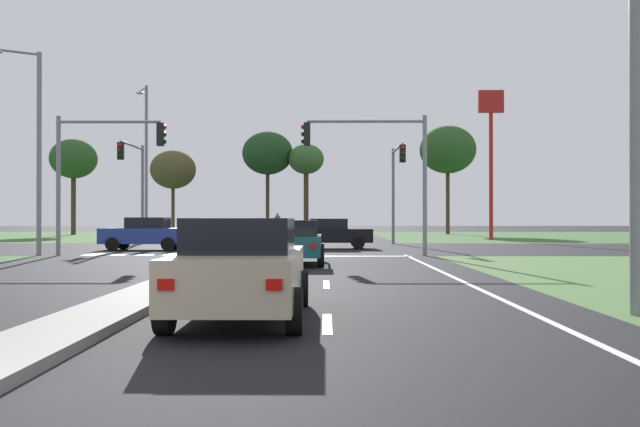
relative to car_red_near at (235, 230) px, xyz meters
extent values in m
plane|color=black|center=(2.35, -9.41, -0.77)|extent=(200.00, 200.00, 0.00)
cube|color=#385B2D|center=(27.85, 15.09, -0.76)|extent=(35.00, 35.00, 0.01)
cube|color=gray|center=(2.35, -28.41, -0.70)|extent=(1.20, 22.00, 0.14)
cube|color=gray|center=(2.35, 15.59, -0.70)|extent=(1.20, 36.00, 0.14)
cube|color=silver|center=(5.85, -34.33, -0.76)|extent=(0.14, 2.00, 0.01)
cube|color=silver|center=(5.85, -28.33, -0.76)|extent=(0.14, 2.00, 0.01)
cube|color=silver|center=(5.85, -22.33, -0.76)|extent=(0.14, 2.00, 0.01)
cube|color=silver|center=(9.20, -27.41, -0.76)|extent=(0.14, 24.00, 0.01)
cube|color=silver|center=(6.15, -16.41, -0.76)|extent=(6.40, 0.50, 0.01)
cube|color=silver|center=(-4.05, -14.61, -0.76)|extent=(0.70, 2.80, 0.01)
cube|color=silver|center=(-2.90, -14.61, -0.76)|extent=(0.70, 2.80, 0.01)
cube|color=silver|center=(-1.75, -14.61, -0.76)|extent=(0.70, 2.80, 0.01)
cube|color=silver|center=(-0.60, -14.61, -0.76)|extent=(0.70, 2.80, 0.01)
cube|color=silver|center=(0.55, -14.61, -0.76)|extent=(0.70, 2.80, 0.01)
cube|color=silver|center=(1.70, -14.61, -0.76)|extent=(0.70, 2.80, 0.01)
cube|color=silver|center=(2.85, -14.61, -0.76)|extent=(0.70, 2.80, 0.01)
cube|color=silver|center=(4.00, -14.61, -0.76)|extent=(0.70, 2.80, 0.01)
cube|color=#A31919|center=(0.00, -0.04, -0.12)|extent=(1.81, 4.52, 0.65)
cube|color=black|center=(0.00, 0.11, 0.47)|extent=(1.59, 2.08, 0.52)
cube|color=red|center=(0.69, 2.24, -0.05)|extent=(0.20, 0.04, 0.14)
cube|color=red|center=(-0.69, 2.24, -0.05)|extent=(0.20, 0.04, 0.14)
cylinder|color=black|center=(0.91, -1.48, -0.45)|extent=(0.22, 0.64, 0.64)
cylinder|color=black|center=(-0.91, -1.48, -0.45)|extent=(0.22, 0.64, 0.64)
cylinder|color=black|center=(0.91, 1.41, -0.45)|extent=(0.22, 0.64, 0.64)
cylinder|color=black|center=(-0.91, 1.41, -0.45)|extent=(0.22, 0.64, 0.64)
cube|color=#BCAD8E|center=(4.53, -33.81, -0.08)|extent=(1.74, 4.60, 0.73)
cube|color=black|center=(4.53, -33.96, 0.54)|extent=(1.53, 2.12, 0.52)
cube|color=red|center=(3.87, -36.13, -0.01)|extent=(0.20, 0.04, 0.14)
cube|color=red|center=(5.20, -36.13, -0.01)|extent=(0.20, 0.04, 0.14)
cylinder|color=black|center=(3.66, -32.34, -0.45)|extent=(0.22, 0.64, 0.64)
cylinder|color=black|center=(5.40, -32.34, -0.45)|extent=(0.22, 0.64, 0.64)
cylinder|color=black|center=(3.66, -35.28, -0.45)|extent=(0.22, 0.64, 0.64)
cylinder|color=black|center=(5.40, -35.28, -0.45)|extent=(0.22, 0.64, 0.64)
cube|color=#19565B|center=(4.75, -21.22, -0.12)|extent=(1.85, 4.24, 0.65)
cube|color=black|center=(4.75, -21.37, 0.46)|extent=(1.63, 1.95, 0.52)
cube|color=red|center=(4.05, -23.36, -0.06)|extent=(0.20, 0.04, 0.14)
cube|color=red|center=(5.46, -23.36, -0.06)|extent=(0.20, 0.04, 0.14)
cylinder|color=black|center=(3.83, -19.86, -0.45)|extent=(0.22, 0.64, 0.64)
cylinder|color=black|center=(5.68, -19.86, -0.45)|extent=(0.22, 0.64, 0.64)
cylinder|color=black|center=(3.83, -22.58, -0.45)|extent=(0.22, 0.64, 0.64)
cylinder|color=black|center=(5.68, -22.58, -0.45)|extent=(0.22, 0.64, 0.64)
cube|color=navy|center=(-2.96, -11.02, -0.07)|extent=(4.13, 1.74, 0.75)
cube|color=black|center=(-2.81, -11.02, 0.56)|extent=(1.90, 1.53, 0.52)
cube|color=red|center=(-0.87, -11.68, 0.00)|extent=(0.04, 0.20, 0.14)
cube|color=red|center=(-0.87, -10.36, 0.00)|extent=(0.04, 0.20, 0.14)
cylinder|color=black|center=(-4.28, -11.89, -0.45)|extent=(0.64, 0.22, 0.64)
cylinder|color=black|center=(-4.28, -10.15, -0.45)|extent=(0.64, 0.22, 0.64)
cylinder|color=black|center=(-1.63, -11.89, -0.45)|extent=(0.64, 0.22, 0.64)
cylinder|color=black|center=(-1.63, -10.15, -0.45)|extent=(0.64, 0.22, 0.64)
cube|color=black|center=(6.15, -9.28, -0.10)|extent=(4.14, 1.78, 0.69)
cube|color=black|center=(6.00, -9.28, 0.50)|extent=(1.91, 1.57, 0.52)
cube|color=red|center=(4.06, -8.60, -0.03)|extent=(0.04, 0.20, 0.14)
cube|color=red|center=(4.06, -9.95, -0.03)|extent=(0.04, 0.20, 0.14)
cylinder|color=black|center=(7.48, -8.39, -0.45)|extent=(0.64, 0.22, 0.64)
cylinder|color=black|center=(7.48, -10.17, -0.45)|extent=(0.64, 0.22, 0.64)
cylinder|color=black|center=(4.83, -8.39, -0.45)|extent=(0.64, 0.22, 0.64)
cylinder|color=black|center=(4.83, -10.17, -0.45)|extent=(0.64, 0.22, 0.64)
cube|color=#B7B7BC|center=(-0.07, 13.88, -0.10)|extent=(1.81, 4.42, 0.70)
cube|color=black|center=(-0.07, 14.03, 0.51)|extent=(1.60, 2.04, 0.52)
cube|color=red|center=(0.62, 16.12, -0.03)|extent=(0.20, 0.04, 0.14)
cube|color=red|center=(-0.76, 16.12, -0.03)|extent=(0.20, 0.04, 0.14)
cylinder|color=black|center=(0.84, 12.47, -0.45)|extent=(0.22, 0.64, 0.64)
cylinder|color=black|center=(-0.97, 12.47, -0.45)|extent=(0.22, 0.64, 0.64)
cylinder|color=black|center=(0.84, 15.30, -0.45)|extent=(0.22, 0.64, 0.64)
cylinder|color=black|center=(-0.97, 15.30, -0.45)|extent=(0.22, 0.64, 0.64)
cylinder|color=gray|center=(-5.25, -2.81, 2.22)|extent=(0.18, 0.18, 5.97)
cylinder|color=gray|center=(-5.25, -5.06, 4.95)|extent=(0.12, 4.49, 0.12)
cube|color=black|center=(-5.25, -7.30, 4.43)|extent=(0.32, 0.26, 0.95)
sphere|color=red|center=(-5.25, -7.46, 4.73)|extent=(0.20, 0.20, 0.20)
sphere|color=#3A2405|center=(-5.25, -7.46, 4.43)|extent=(0.20, 0.20, 0.20)
sphere|color=black|center=(-5.25, -7.46, 4.13)|extent=(0.20, 0.20, 0.20)
cylinder|color=gray|center=(9.95, -16.01, 2.14)|extent=(0.18, 0.18, 5.81)
cylinder|color=gray|center=(7.51, -16.01, 4.79)|extent=(4.87, 0.12, 0.12)
cube|color=black|center=(5.08, -16.01, 4.27)|extent=(0.26, 0.32, 0.95)
sphere|color=red|center=(4.92, -16.01, 4.57)|extent=(0.20, 0.20, 0.20)
sphere|color=#3A2405|center=(4.92, -16.01, 4.27)|extent=(0.20, 0.20, 0.20)
sphere|color=black|center=(4.92, -16.01, 3.97)|extent=(0.20, 0.20, 0.20)
cylinder|color=gray|center=(9.95, -2.81, 2.12)|extent=(0.18, 0.18, 5.77)
cylinder|color=gray|center=(9.95, -5.32, 4.75)|extent=(0.12, 5.02, 0.12)
cube|color=black|center=(9.95, -7.83, 4.23)|extent=(0.32, 0.26, 0.95)
sphere|color=red|center=(9.95, -7.99, 4.53)|extent=(0.20, 0.20, 0.20)
sphere|color=#3A2405|center=(9.95, -7.99, 4.23)|extent=(0.20, 0.20, 0.20)
sphere|color=black|center=(9.95, -7.99, 3.93)|extent=(0.20, 0.20, 0.20)
cylinder|color=gray|center=(-5.25, -16.01, 2.14)|extent=(0.18, 0.18, 5.81)
cylinder|color=gray|center=(-3.13, -16.01, 4.79)|extent=(4.24, 0.12, 0.12)
cube|color=black|center=(-1.01, -16.01, 4.26)|extent=(0.26, 0.32, 0.95)
sphere|color=red|center=(-0.85, -16.01, 4.56)|extent=(0.20, 0.20, 0.20)
sphere|color=#3A2405|center=(-0.85, -16.01, 4.26)|extent=(0.20, 0.20, 0.20)
sphere|color=black|center=(-0.85, -16.01, 3.96)|extent=(0.20, 0.20, 0.20)
cylinder|color=gray|center=(10.82, -33.41, 4.03)|extent=(0.20, 0.20, 9.59)
cylinder|color=gray|center=(-6.13, -15.85, 3.48)|extent=(0.20, 0.20, 8.50)
cylinder|color=gray|center=(-6.82, -16.30, 7.63)|extent=(1.45, 0.98, 0.10)
cylinder|color=gray|center=(-6.13, 1.42, 4.44)|extent=(0.20, 0.20, 10.42)
cylinder|color=gray|center=(-6.57, 2.25, 9.55)|extent=(0.98, 1.72, 0.10)
ellipsoid|color=#B2B2A8|center=(-7.02, 3.09, 9.45)|extent=(0.56, 0.28, 0.20)
cylinder|color=#9E8966|center=(2.59, 2.22, -0.25)|extent=(0.16, 0.16, 0.76)
cylinder|color=#335184|center=(2.59, 2.22, 0.53)|extent=(0.34, 0.34, 0.79)
sphere|color=tan|center=(2.59, 2.22, 1.03)|extent=(0.22, 0.22, 0.22)
cylinder|color=red|center=(17.67, 4.69, 3.77)|extent=(0.28, 0.28, 9.07)
cube|color=red|center=(17.67, 4.69, 9.11)|extent=(1.80, 0.30, 1.60)
torus|color=yellow|center=(17.27, 4.86, 9.11)|extent=(0.96, 0.16, 0.96)
torus|color=yellow|center=(18.06, 4.86, 9.11)|extent=(0.96, 0.16, 0.96)
cylinder|color=#423323|center=(-17.58, 19.40, 2.18)|extent=(0.44, 0.44, 5.89)
ellipsoid|color=#285123|center=(-17.58, 19.40, 6.32)|extent=(4.33, 4.33, 3.68)
cylinder|color=#423323|center=(-8.15, 18.69, 1.67)|extent=(0.31, 0.31, 4.87)
ellipsoid|color=#4C4728|center=(-8.15, 18.69, 5.25)|extent=(4.17, 4.17, 3.55)
cylinder|color=#423323|center=(0.43, 20.21, 2.41)|extent=(0.35, 0.35, 6.36)
ellipsoid|color=#1E421E|center=(0.43, 20.21, 6.90)|extent=(4.77, 4.77, 4.05)
cylinder|color=#423323|center=(4.07, 19.33, 2.30)|extent=(0.45, 0.45, 6.13)
ellipsoid|color=#38602D|center=(4.07, 19.33, 6.27)|extent=(3.30, 3.30, 2.80)
cylinder|color=#423323|center=(17.65, 21.90, 2.56)|extent=(0.37, 0.37, 6.66)
ellipsoid|color=#285123|center=(17.65, 21.90, 7.38)|extent=(5.41, 5.41, 4.60)
camera|label=1|loc=(5.81, -44.53, 0.80)|focal=38.75mm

